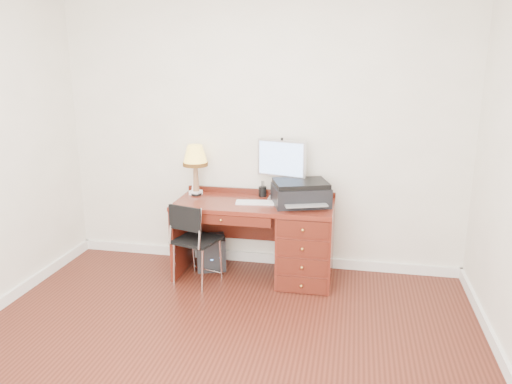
% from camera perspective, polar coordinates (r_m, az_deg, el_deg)
% --- Properties ---
extents(ground, '(4.00, 4.00, 0.00)m').
position_cam_1_polar(ground, '(3.79, -4.63, -18.08)').
color(ground, '#3C150D').
rests_on(ground, ground).
extents(room_shell, '(4.00, 4.00, 4.00)m').
position_cam_1_polar(room_shell, '(4.29, -2.30, -13.04)').
color(room_shell, white).
rests_on(room_shell, ground).
extents(desk, '(1.50, 0.67, 0.75)m').
position_cam_1_polar(desk, '(4.79, 3.61, -5.25)').
color(desk, maroon).
rests_on(desk, ground).
extents(monitor, '(0.49, 0.22, 0.57)m').
position_cam_1_polar(monitor, '(4.80, 2.85, 3.46)').
color(monitor, silver).
rests_on(monitor, desk).
extents(keyboard, '(0.47, 0.19, 0.02)m').
position_cam_1_polar(keyboard, '(4.69, 0.48, -1.21)').
color(keyboard, white).
rests_on(keyboard, desk).
extents(mouse_pad, '(0.20, 0.20, 0.04)m').
position_cam_1_polar(mouse_pad, '(4.63, 5.05, -1.44)').
color(mouse_pad, black).
rests_on(mouse_pad, desk).
extents(printer, '(0.60, 0.53, 0.22)m').
position_cam_1_polar(printer, '(4.65, 5.12, -0.11)').
color(printer, black).
rests_on(printer, desk).
extents(leg_lamp, '(0.25, 0.25, 0.50)m').
position_cam_1_polar(leg_lamp, '(4.92, -6.96, 3.80)').
color(leg_lamp, black).
rests_on(leg_lamp, desk).
extents(phone, '(0.13, 0.13, 0.21)m').
position_cam_1_polar(phone, '(5.01, -6.91, 0.39)').
color(phone, white).
rests_on(phone, desk).
extents(pen_cup, '(0.08, 0.08, 0.10)m').
position_cam_1_polar(pen_cup, '(4.92, 0.75, 0.06)').
color(pen_cup, black).
rests_on(pen_cup, desk).
extents(chair, '(0.46, 0.47, 0.79)m').
position_cam_1_polar(chair, '(4.66, -7.02, -5.00)').
color(chair, black).
rests_on(chair, ground).
extents(equipment_box, '(0.36, 0.36, 0.33)m').
position_cam_1_polar(equipment_box, '(5.12, -5.17, -6.88)').
color(equipment_box, black).
rests_on(equipment_box, ground).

